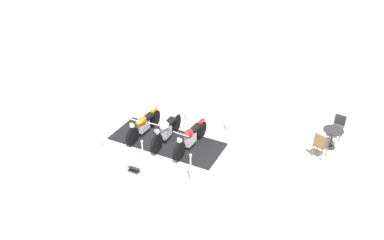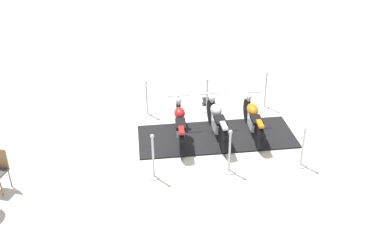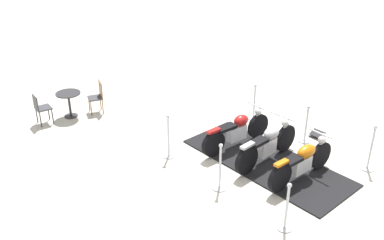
{
  "view_description": "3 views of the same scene",
  "coord_description": "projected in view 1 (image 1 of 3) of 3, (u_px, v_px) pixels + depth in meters",
  "views": [
    {
      "loc": [
        -7.94,
        -8.3,
        7.99
      ],
      "look_at": [
        0.48,
        -0.81,
        1.04
      ],
      "focal_mm": 35.37,
      "sensor_mm": 36.0,
      "label": 1
    },
    {
      "loc": [
        10.15,
        0.65,
        6.06
      ],
      "look_at": [
        0.3,
        -0.62,
        0.64
      ],
      "focal_mm": 41.28,
      "sensor_mm": 36.0,
      "label": 2
    },
    {
      "loc": [
        5.53,
        7.12,
        5.57
      ],
      "look_at": [
        1.57,
        -0.84,
        1.11
      ],
      "focal_mm": 40.31,
      "sensor_mm": 36.0,
      "label": 3
    }
  ],
  "objects": [
    {
      "name": "cafe_table",
      "position": [
        332.0,
        134.0,
        13.34
      ],
      "size": [
        0.7,
        0.7,
        0.75
      ],
      "color": "#2D2D33",
      "rests_on": "ground_plane"
    },
    {
      "name": "cafe_chair_across_table",
      "position": [
        338.0,
        125.0,
        13.94
      ],
      "size": [
        0.46,
        0.46,
        0.88
      ],
      "rotation": [
        0.0,
        0.0,
        -2.99
      ],
      "color": "#2D2D33",
      "rests_on": "ground_plane"
    },
    {
      "name": "display_platform",
      "position": [
        167.0,
        141.0,
        13.93
      ],
      "size": [
        2.71,
        4.45,
        0.04
      ],
      "primitive_type": "cube",
      "rotation": [
        0.0,
        0.0,
        -1.31
      ],
      "color": "black",
      "rests_on": "ground_plane"
    },
    {
      "name": "info_placard",
      "position": [
        134.0,
        170.0,
        12.45
      ],
      "size": [
        0.32,
        0.45,
        0.19
      ],
      "rotation": [
        0.0,
        0.0,
        1.84
      ],
      "color": "#333338",
      "rests_on": "ground_plane"
    },
    {
      "name": "stanchion_right_front",
      "position": [
        100.0,
        143.0,
        13.22
      ],
      "size": [
        0.34,
        0.34,
        1.15
      ],
      "color": "silver",
      "rests_on": "ground_plane"
    },
    {
      "name": "cafe_chair_near_table",
      "position": [
        320.0,
        144.0,
        12.86
      ],
      "size": [
        0.43,
        0.43,
        0.96
      ],
      "rotation": [
        0.0,
        0.0,
        -0.08
      ],
      "color": "olive",
      "rests_on": "ground_plane"
    },
    {
      "name": "motorcycle_copper",
      "position": [
        143.0,
        125.0,
        14.03
      ],
      "size": [
        2.07,
        0.73,
        0.97
      ],
      "rotation": [
        0.0,
        0.0,
        -2.92
      ],
      "color": "black",
      "rests_on": "display_platform"
    },
    {
      "name": "stanchion_right_rear",
      "position": [
        191.0,
        172.0,
        11.87
      ],
      "size": [
        0.29,
        0.29,
        1.07
      ],
      "color": "silver",
      "rests_on": "ground_plane"
    },
    {
      "name": "stanchion_left_rear",
      "position": [
        228.0,
        123.0,
        14.25
      ],
      "size": [
        0.29,
        0.29,
        1.14
      ],
      "color": "silver",
      "rests_on": "ground_plane"
    },
    {
      "name": "motorcycle_chrome",
      "position": [
        166.0,
        130.0,
        13.65
      ],
      "size": [
        2.12,
        0.91,
        1.02
      ],
      "rotation": [
        0.0,
        0.0,
        -2.84
      ],
      "color": "black",
      "rests_on": "display_platform"
    },
    {
      "name": "motorcycle_maroon",
      "position": [
        190.0,
        138.0,
        13.29
      ],
      "size": [
        2.18,
        0.7,
        0.97
      ],
      "rotation": [
        0.0,
        0.0,
        -2.94
      ],
      "color": "black",
      "rests_on": "display_platform"
    },
    {
      "name": "stanchion_left_front",
      "position": [
        148.0,
        104.0,
        15.62
      ],
      "size": [
        0.31,
        0.31,
        1.04
      ],
      "color": "silver",
      "rests_on": "ground_plane"
    },
    {
      "name": "stanchion_right_mid",
      "position": [
        143.0,
        158.0,
        12.57
      ],
      "size": [
        0.33,
        0.33,
        1.03
      ],
      "color": "silver",
      "rests_on": "ground_plane"
    },
    {
      "name": "stanchion_left_mid",
      "position": [
        186.0,
        114.0,
        14.96
      ],
      "size": [
        0.35,
        0.35,
        1.11
      ],
      "color": "silver",
      "rests_on": "ground_plane"
    },
    {
      "name": "ground_plane",
      "position": [
        167.0,
        142.0,
        13.94
      ],
      "size": [
        80.0,
        80.0,
        0.0
      ],
      "primitive_type": "plane",
      "color": "beige"
    }
  ]
}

